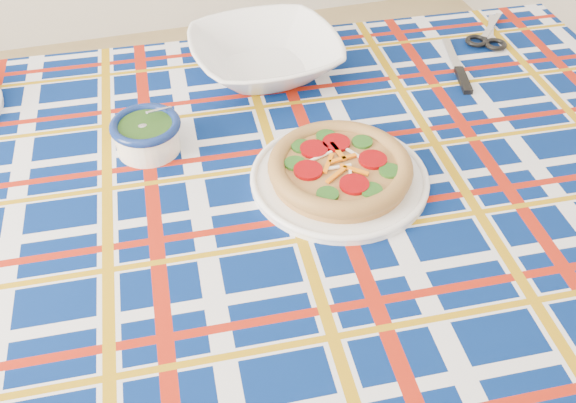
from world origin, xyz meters
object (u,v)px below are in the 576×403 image
object	(u,v)px
main_focaccia_plate	(340,168)
serving_bowl	(265,55)
pesto_bowl	(147,132)
dining_table	(243,223)

from	to	relation	value
main_focaccia_plate	serving_bowl	distance (m)	0.41
main_focaccia_plate	pesto_bowl	bearing A→B (deg)	149.12
dining_table	pesto_bowl	bearing A→B (deg)	135.56
dining_table	pesto_bowl	world-z (taller)	pesto_bowl
dining_table	pesto_bowl	xyz separation A→B (m)	(-0.14, 0.16, 0.13)
dining_table	main_focaccia_plate	xyz separation A→B (m)	(0.18, -0.03, 0.12)
main_focaccia_plate	serving_bowl	world-z (taller)	serving_bowl
main_focaccia_plate	pesto_bowl	xyz separation A→B (m)	(-0.32, 0.19, 0.01)
main_focaccia_plate	pesto_bowl	distance (m)	0.38
pesto_bowl	serving_bowl	xyz separation A→B (m)	(0.29, 0.22, 0.00)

